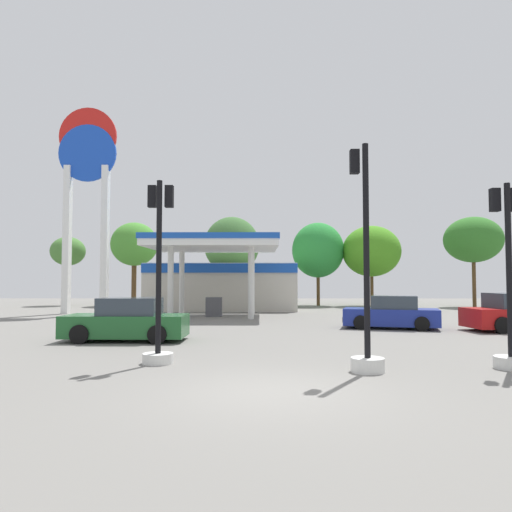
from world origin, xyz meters
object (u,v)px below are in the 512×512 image
station_pole_sign (87,183)px  tree_1 (134,245)px  traffic_signal_0 (366,308)px  tree_0 (68,252)px  traffic_signal_2 (159,296)px  car_0 (127,321)px  tree_3 (318,250)px  traffic_signal_1 (509,306)px  tree_4 (371,251)px  tree_5 (473,240)px  tree_2 (232,245)px  car_2 (391,314)px

station_pole_sign → tree_1: station_pole_sign is taller
traffic_signal_0 → station_pole_sign: bearing=125.5°
traffic_signal_0 → tree_1: (-12.80, 28.27, 3.55)m
tree_0 → station_pole_sign: bearing=-62.6°
station_pole_sign → traffic_signal_2: (8.28, -17.53, -6.47)m
car_0 → tree_3: tree_3 is taller
traffic_signal_1 → tree_4: (3.10, 27.09, 2.92)m
tree_3 → tree_5: (11.97, -1.73, 0.70)m
tree_1 → tree_2: tree_2 is taller
station_pole_sign → traffic_signal_0: station_pole_sign is taller
tree_0 → tree_2: size_ratio=0.79×
car_2 → tree_2: bearing=114.1°
car_0 → traffic_signal_1: (10.58, -5.08, 0.81)m
traffic_signal_0 → tree_0: tree_0 is taller
tree_3 → tree_0: bearing=179.1°
traffic_signal_1 → tree_4: size_ratio=0.69×
car_0 → traffic_signal_2: traffic_signal_2 is taller
tree_5 → tree_1: bearing=176.0°
car_0 → traffic_signal_1: size_ratio=0.94×
car_2 → car_0: bearing=-157.7°
car_2 → traffic_signal_0: bearing=-108.5°
tree_0 → traffic_signal_2: bearing=-64.0°
tree_5 → tree_0: bearing=176.4°
traffic_signal_1 → tree_3: 27.86m
tree_5 → car_2: bearing=-123.7°
tree_2 → tree_4: bearing=0.2°
car_2 → tree_4: (3.37, 17.79, 3.77)m
car_0 → car_2: (10.31, 4.22, -0.03)m
tree_5 → traffic_signal_1: bearing=-112.6°
car_0 → tree_3: 24.78m
car_2 → tree_0: (-21.63, 18.68, 3.78)m
car_2 → tree_1: 24.91m
car_0 → tree_2: (2.37, 21.98, 4.23)m
car_0 → tree_4: tree_4 is taller
tree_0 → tree_2: tree_2 is taller
station_pole_sign → tree_0: size_ratio=2.29×
car_0 → tree_4: bearing=58.1°
car_0 → traffic_signal_1: traffic_signal_1 is taller
station_pole_sign → traffic_signal_0: bearing=-54.5°
station_pole_sign → car_2: bearing=-28.2°
tree_2 → tree_4: (11.31, 0.04, -0.49)m
tree_0 → car_2: bearing=-40.8°
traffic_signal_1 → tree_3: (-1.16, 27.67, 3.05)m
tree_4 → traffic_signal_2: bearing=-113.8°
traffic_signal_1 → tree_5: size_ratio=0.63×
traffic_signal_0 → traffic_signal_2: bearing=167.8°
tree_1 → tree_4: (19.43, -0.74, -0.61)m
traffic_signal_1 → tree_3: bearing=92.4°
station_pole_sign → tree_4: 22.15m
traffic_signal_0 → tree_2: (-4.69, 27.50, 3.44)m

